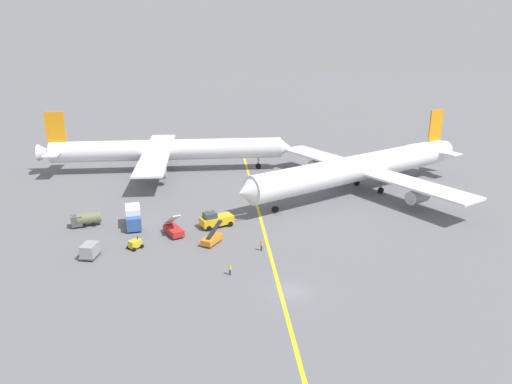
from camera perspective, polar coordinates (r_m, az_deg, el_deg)
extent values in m
plane|color=slate|center=(64.00, 4.22, -11.63)|extent=(600.00, 600.00, 0.00)
cube|color=yellow|center=(72.46, 1.82, -7.81)|extent=(17.90, 118.80, 0.01)
cylinder|color=silver|center=(117.60, -10.35, 4.92)|extent=(54.43, 12.22, 4.89)
cone|color=silver|center=(118.62, 3.47, 5.30)|extent=(3.39, 4.83, 4.49)
cone|color=silver|center=(123.20, -23.53, 4.29)|extent=(4.10, 4.36, 3.91)
cube|color=silver|center=(118.02, -11.65, 4.52)|extent=(11.96, 41.77, 0.44)
cube|color=silver|center=(122.34, -22.44, 4.58)|extent=(4.94, 13.31, 0.28)
cube|color=orange|center=(121.21, -22.62, 7.09)|extent=(4.41, 0.96, 7.03)
cylinder|color=#999EA3|center=(107.25, -11.64, 2.15)|extent=(4.51, 3.15, 2.60)
cylinder|color=#999EA3|center=(129.53, -10.67, 4.98)|extent=(4.51, 3.15, 2.60)
cylinder|color=slate|center=(122.05, -11.88, 3.66)|extent=(0.28, 0.28, 2.43)
cylinder|color=black|center=(122.36, -11.85, 3.11)|extent=(1.36, 0.72, 1.30)
cylinder|color=slate|center=(115.52, -12.21, 2.81)|extent=(0.28, 0.28, 2.43)
cylinder|color=black|center=(115.84, -12.17, 2.24)|extent=(1.36, 0.72, 1.30)
cylinder|color=slate|center=(118.59, 0.27, 3.63)|extent=(0.28, 0.28, 2.43)
cylinder|color=black|center=(118.91, 0.27, 3.07)|extent=(1.36, 0.72, 1.30)
cylinder|color=white|center=(101.97, 11.93, 2.78)|extent=(51.51, 24.23, 5.43)
cone|color=white|center=(84.70, -1.22, 0.00)|extent=(4.41, 5.67, 5.00)
cone|color=white|center=(122.98, 20.90, 4.60)|extent=(4.93, 5.35, 4.35)
cube|color=white|center=(104.08, 12.91, 2.56)|extent=(23.93, 48.75, 0.44)
cube|color=white|center=(120.85, 20.25, 4.72)|extent=(7.67, 13.28, 0.28)
cube|color=orange|center=(119.49, 20.47, 7.39)|extent=(4.23, 1.92, 7.23)
cylinder|color=#999EA3|center=(113.38, 7.36, 3.22)|extent=(4.86, 3.94, 2.60)
cylinder|color=#999EA3|center=(95.42, 18.54, -0.50)|extent=(4.86, 3.94, 2.60)
cylinder|color=slate|center=(103.41, 14.56, 0.75)|extent=(0.28, 0.28, 2.20)
cylinder|color=black|center=(103.74, 14.51, 0.17)|extent=(1.41, 0.98, 1.30)
cylinder|color=slate|center=(107.74, 11.86, 1.66)|extent=(0.28, 0.28, 2.20)
cylinder|color=black|center=(108.05, 11.82, 1.10)|extent=(1.41, 0.98, 1.30)
cylinder|color=slate|center=(89.41, 2.28, -1.41)|extent=(0.28, 0.28, 2.20)
cylinder|color=black|center=(89.78, 2.27, -2.07)|extent=(1.41, 0.98, 1.30)
cube|color=gold|center=(83.60, -4.67, -3.33)|extent=(6.10, 3.92, 1.40)
cube|color=#333D47|center=(82.71, -5.47, -2.74)|extent=(2.49, 2.45, 0.90)
cylinder|color=#4C4C51|center=(85.35, -1.98, -2.72)|extent=(3.13, 1.07, 0.20)
sphere|color=orange|center=(82.49, -5.48, -2.34)|extent=(0.24, 0.24, 0.24)
cylinder|color=black|center=(82.06, -5.58, -4.31)|extent=(0.95, 0.54, 0.90)
cylinder|color=black|center=(84.15, -6.26, -3.75)|extent=(0.95, 0.54, 0.90)
cylinder|color=black|center=(83.64, -3.03, -3.80)|extent=(0.95, 0.54, 0.90)
cylinder|color=black|center=(85.69, -3.77, -3.26)|extent=(0.95, 0.54, 0.90)
cube|color=red|center=(81.13, -9.69, -4.50)|extent=(3.32, 4.90, 1.00)
cube|color=silver|center=(80.68, -9.85, -3.19)|extent=(2.65, 4.40, 2.71)
cylinder|color=black|center=(80.92, -9.01, -4.91)|extent=(0.38, 0.63, 0.60)
cylinder|color=black|center=(80.44, -9.93, -5.11)|extent=(0.38, 0.63, 0.60)
cylinder|color=black|center=(82.20, -9.43, -4.56)|extent=(0.38, 0.63, 0.60)
cylinder|color=black|center=(81.73, -10.33, -4.75)|extent=(0.38, 0.63, 0.60)
cube|color=gold|center=(77.42, -14.10, -5.92)|extent=(2.15, 2.06, 1.10)
cylinder|color=black|center=(77.40, -13.83, -5.26)|extent=(0.16, 0.16, 0.50)
cylinder|color=black|center=(76.72, -14.17, -6.61)|extent=(0.59, 0.53, 0.60)
cylinder|color=black|center=(77.74, -14.82, -6.32)|extent=(0.59, 0.53, 0.60)
cylinder|color=black|center=(77.55, -13.31, -6.26)|extent=(0.59, 0.53, 0.60)
cylinder|color=black|center=(78.56, -13.96, -5.98)|extent=(0.59, 0.53, 0.60)
cube|color=slate|center=(76.58, -18.97, -7.02)|extent=(3.14, 3.75, 0.25)
cube|color=gray|center=(76.20, -19.04, -6.39)|extent=(2.82, 3.31, 1.60)
cylinder|color=black|center=(75.73, -18.71, -7.39)|extent=(0.39, 0.63, 0.60)
cylinder|color=black|center=(76.31, -19.67, -7.29)|extent=(0.39, 0.63, 0.60)
cylinder|color=black|center=(76.96, -18.26, -6.92)|extent=(0.39, 0.63, 0.60)
cylinder|color=black|center=(77.53, -19.21, -6.83)|extent=(0.39, 0.63, 0.60)
cylinder|color=#666B4C|center=(88.45, -19.16, -2.92)|extent=(4.23, 2.51, 2.00)
cube|color=#4C4C51|center=(88.53, -20.43, -3.19)|extent=(2.02, 1.98, 1.80)
cylinder|color=black|center=(88.18, -19.55, -3.80)|extent=(0.62, 0.28, 0.60)
cylinder|color=black|center=(89.49, -19.59, -3.48)|extent=(0.62, 0.28, 0.60)
cylinder|color=black|center=(88.19, -18.58, -3.69)|extent=(0.62, 0.28, 0.60)
cylinder|color=black|center=(89.50, -18.63, -3.37)|extent=(0.62, 0.28, 0.60)
cube|color=orange|center=(77.14, -5.23, -5.58)|extent=(3.94, 4.23, 0.90)
cube|color=black|center=(77.23, -4.95, -4.45)|extent=(3.24, 3.70, 1.83)
cylinder|color=black|center=(78.24, -5.37, -5.59)|extent=(0.54, 0.59, 0.60)
cylinder|color=black|center=(77.57, -4.48, -5.78)|extent=(0.54, 0.59, 0.60)
cylinder|color=black|center=(77.08, -5.95, -5.99)|extent=(0.54, 0.59, 0.60)
cylinder|color=black|center=(76.40, -5.06, -6.19)|extent=(0.54, 0.59, 0.60)
cube|color=#2D5199|center=(83.82, -14.22, -3.62)|extent=(2.47, 2.28, 2.20)
cube|color=silver|center=(86.11, -14.30, -2.67)|extent=(2.54, 4.28, 3.20)
cylinder|color=black|center=(85.32, -13.72, -3.98)|extent=(0.22, 0.61, 0.60)
cylinder|color=black|center=(85.31, -14.66, -4.06)|extent=(0.22, 0.61, 0.60)
cylinder|color=black|center=(86.71, -13.76, -3.61)|extent=(0.22, 0.61, 0.60)
cylinder|color=black|center=(86.71, -14.68, -3.69)|extent=(0.22, 0.61, 0.60)
cylinder|color=#2D3351|center=(67.72, -3.09, -9.42)|extent=(0.28, 0.28, 0.83)
cylinder|color=#D1E02D|center=(67.40, -3.10, -8.89)|extent=(0.36, 0.36, 0.58)
sphere|color=#9E704C|center=(67.21, -3.10, -8.58)|extent=(0.22, 0.22, 0.22)
cylinder|color=#F24C19|center=(67.55, -2.93, -8.71)|extent=(0.05, 0.05, 0.40)
cylinder|color=#2D3351|center=(74.63, 0.65, -6.62)|extent=(0.28, 0.28, 0.87)
cylinder|color=orange|center=(74.32, 0.65, -6.10)|extent=(0.36, 0.36, 0.62)
sphere|color=#9E704C|center=(74.15, 0.65, -5.80)|extent=(0.24, 0.24, 0.24)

